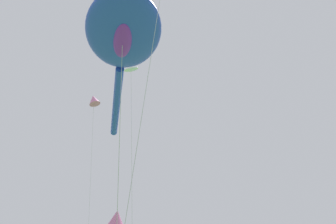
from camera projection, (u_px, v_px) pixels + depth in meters
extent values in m
ellipsoid|color=blue|center=(123.00, 32.00, 17.48)|extent=(5.76, 6.62, 1.36)
cylinder|color=blue|center=(116.00, 105.00, 23.12)|extent=(3.72, 7.54, 0.49)
ellipsoid|color=purple|center=(123.00, 41.00, 17.17)|extent=(1.83, 2.60, 0.49)
cylinder|color=#B2B2B7|center=(118.00, 182.00, 14.76)|extent=(1.70, 2.01, 13.58)
ellipsoid|color=white|center=(131.00, 69.00, 27.75)|extent=(1.38, 1.48, 0.56)
cylinder|color=#B2B2B7|center=(132.00, 183.00, 22.90)|extent=(1.00, 0.62, 19.00)
cone|color=pink|center=(94.00, 100.00, 35.08)|extent=(1.67, 1.51, 1.30)
cylinder|color=#B2B2B7|center=(89.00, 205.00, 30.70)|extent=(2.20, 1.25, 20.87)
cone|color=pink|center=(117.00, 218.00, 16.89)|extent=(0.94, 1.05, 0.87)
cylinder|color=#B2B2B7|center=(150.00, 61.00, 12.19)|extent=(1.71, 0.70, 19.24)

